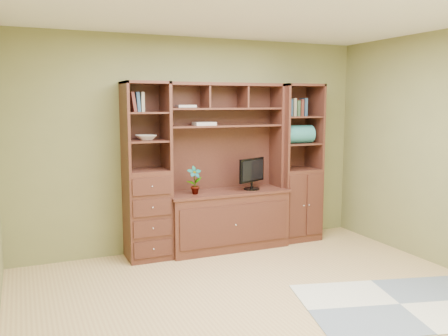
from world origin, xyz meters
name	(u,v)px	position (x,y,z in m)	size (l,w,h in m)	color
room	(275,163)	(0.00, 0.00, 1.30)	(4.60, 4.10, 2.64)	tan
center_hutch	(227,167)	(0.31, 1.73, 1.02)	(1.54, 0.53, 2.05)	#4A2319
left_tower	(147,172)	(-0.69, 1.77, 1.02)	(0.50, 0.45, 2.05)	#4A2319
right_tower	(297,163)	(1.34, 1.77, 1.02)	(0.55, 0.45, 2.05)	#4A2319
rug	(400,304)	(1.07, -0.43, 0.01)	(1.73, 1.15, 0.01)	#A8ADAE
monitor	(252,168)	(0.63, 1.70, 1.00)	(0.45, 0.20, 0.55)	black
orchid	(195,180)	(-0.13, 1.70, 0.90)	(0.18, 0.12, 0.34)	#A05D36
magazines	(204,124)	(0.04, 1.82, 1.56)	(0.26, 0.19, 0.04)	#C1B1A5
bowl	(146,137)	(-0.69, 1.77, 1.42)	(0.24, 0.24, 0.06)	beige
blanket_teal	(298,134)	(1.30, 1.73, 1.41)	(0.40, 0.23, 0.23)	teal
blanket_red	(300,136)	(1.42, 1.85, 1.38)	(0.32, 0.18, 0.18)	brown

